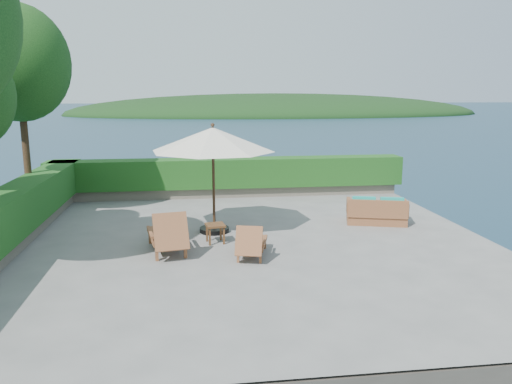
{
  "coord_description": "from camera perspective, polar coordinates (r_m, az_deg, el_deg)",
  "views": [
    {
      "loc": [
        -1.37,
        -11.71,
        3.63
      ],
      "look_at": [
        0.3,
        0.8,
        1.1
      ],
      "focal_mm": 35.0,
      "sensor_mm": 36.0,
      "label": 1
    }
  ],
  "objects": [
    {
      "name": "foundation",
      "position": [
        12.88,
        -0.87,
        -12.39
      ],
      "size": [
        12.0,
        12.0,
        3.0
      ],
      "primitive_type": "cube",
      "color": "#514940",
      "rests_on": "ocean"
    },
    {
      "name": "planter_wall_far",
      "position": [
        17.7,
        -3.02,
        0.09
      ],
      "size": [
        12.0,
        0.6,
        0.36
      ],
      "primitive_type": "cube",
      "color": "gray",
      "rests_on": "ground"
    },
    {
      "name": "ground",
      "position": [
        12.33,
        -0.89,
        -5.77
      ],
      "size": [
        12.0,
        12.0,
        0.0
      ],
      "primitive_type": "plane",
      "color": "gray",
      "rests_on": "ground"
    },
    {
      "name": "ocean",
      "position": [
        13.53,
        -0.85,
        -18.02
      ],
      "size": [
        600.0,
        600.0,
        0.0
      ],
      "primitive_type": "plane",
      "color": "#153141",
      "rests_on": "ground"
    },
    {
      "name": "lounge_left",
      "position": [
        11.63,
        -10.08,
        -4.77
      ],
      "size": [
        1.06,
        1.92,
        1.05
      ],
      "rotation": [
        0.0,
        0.0,
        0.18
      ],
      "color": "#935935",
      "rests_on": "ground"
    },
    {
      "name": "patio_umbrella",
      "position": [
        12.83,
        -4.95,
        5.89
      ],
      "size": [
        3.91,
        3.91,
        2.87
      ],
      "rotation": [
        0.0,
        0.0,
        -0.26
      ],
      "color": "black",
      "rests_on": "ground"
    },
    {
      "name": "wicker_loveseat",
      "position": [
        14.39,
        13.61,
        -2.31
      ],
      "size": [
        1.82,
        1.27,
        0.81
      ],
      "rotation": [
        0.0,
        0.0,
        -0.28
      ],
      "color": "#935935",
      "rests_on": "ground"
    },
    {
      "name": "side_table",
      "position": [
        12.23,
        -4.68,
        -4.06
      ],
      "size": [
        0.51,
        0.51,
        0.47
      ],
      "rotation": [
        0.0,
        0.0,
        0.16
      ],
      "color": "#59331A",
      "rests_on": "ground"
    },
    {
      "name": "hedge_far",
      "position": [
        17.58,
        -3.04,
        2.23
      ],
      "size": [
        12.4,
        0.9,
        1.0
      ],
      "primitive_type": "cube",
      "color": "#174814",
      "rests_on": "planter_wall_far"
    },
    {
      "name": "planter_wall_left",
      "position": [
        12.92,
        -26.52,
        -5.38
      ],
      "size": [
        0.6,
        12.0,
        0.36
      ],
      "primitive_type": "cube",
      "color": "gray",
      "rests_on": "ground"
    },
    {
      "name": "offshore_island",
      "position": [
        154.13,
        2.28,
        8.87
      ],
      "size": [
        126.0,
        57.6,
        12.6
      ],
      "primitive_type": "ellipsoid",
      "color": "black",
      "rests_on": "ocean"
    },
    {
      "name": "tree_far",
      "position": [
        15.63,
        -25.54,
        13.11
      ],
      "size": [
        2.8,
        2.8,
        6.03
      ],
      "color": "#442E1A",
      "rests_on": "ground"
    },
    {
      "name": "hedge_left",
      "position": [
        12.76,
        -26.78,
        -2.49
      ],
      "size": [
        0.9,
        12.4,
        1.0
      ],
      "primitive_type": "cube",
      "color": "#174814",
      "rests_on": "planter_wall_left"
    },
    {
      "name": "lounge_right",
      "position": [
        11.17,
        -0.53,
        -5.79
      ],
      "size": [
        0.9,
        1.5,
        0.81
      ],
      "rotation": [
        0.0,
        0.0,
        -0.25
      ],
      "color": "#935935",
      "rests_on": "ground"
    }
  ]
}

